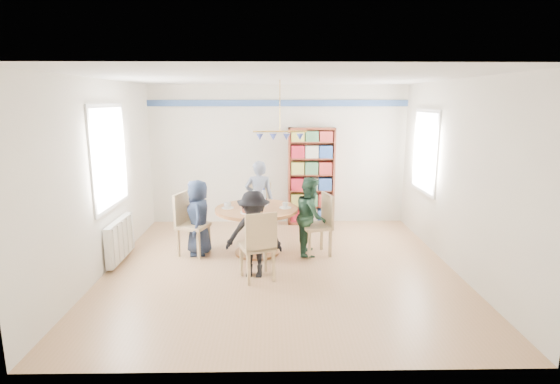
{
  "coord_description": "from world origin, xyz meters",
  "views": [
    {
      "loc": [
        -0.11,
        -6.03,
        2.41
      ],
      "look_at": [
        0.0,
        0.4,
        1.05
      ],
      "focal_mm": 28.0,
      "sensor_mm": 36.0,
      "label": 1
    }
  ],
  "objects_px": {
    "radiator": "(120,239)",
    "chair_left": "(188,221)",
    "dining_table": "(257,220)",
    "chair_far": "(259,206)",
    "chair_right": "(321,221)",
    "chair_near": "(259,243)",
    "person_near": "(254,234)",
    "bookshelf": "(311,177)",
    "person_left": "(198,217)",
    "person_right": "(311,216)",
    "person_far": "(259,199)"
  },
  "relations": [
    {
      "from": "person_far",
      "to": "dining_table",
      "type": "bearing_deg",
      "value": 91.39
    },
    {
      "from": "bookshelf",
      "to": "chair_far",
      "type": "bearing_deg",
      "value": -146.76
    },
    {
      "from": "radiator",
      "to": "chair_left",
      "type": "bearing_deg",
      "value": 18.62
    },
    {
      "from": "person_left",
      "to": "bookshelf",
      "type": "xyz_separation_m",
      "value": [
        1.92,
        1.72,
        0.33
      ]
    },
    {
      "from": "radiator",
      "to": "person_right",
      "type": "xyz_separation_m",
      "value": [
        2.91,
        0.3,
        0.27
      ]
    },
    {
      "from": "dining_table",
      "to": "person_left",
      "type": "relative_size",
      "value": 1.09
    },
    {
      "from": "person_left",
      "to": "person_far",
      "type": "relative_size",
      "value": 0.87
    },
    {
      "from": "person_left",
      "to": "person_near",
      "type": "height_order",
      "value": "person_near"
    },
    {
      "from": "person_right",
      "to": "person_far",
      "type": "height_order",
      "value": "person_far"
    },
    {
      "from": "chair_near",
      "to": "person_near",
      "type": "bearing_deg",
      "value": 113.66
    },
    {
      "from": "chair_left",
      "to": "chair_right",
      "type": "relative_size",
      "value": 1.02
    },
    {
      "from": "chair_near",
      "to": "person_far",
      "type": "height_order",
      "value": "person_far"
    },
    {
      "from": "chair_far",
      "to": "chair_near",
      "type": "relative_size",
      "value": 0.97
    },
    {
      "from": "person_right",
      "to": "person_near",
      "type": "height_order",
      "value": "person_right"
    },
    {
      "from": "dining_table",
      "to": "person_right",
      "type": "bearing_deg",
      "value": -0.6
    },
    {
      "from": "chair_far",
      "to": "dining_table",
      "type": "bearing_deg",
      "value": -90.52
    },
    {
      "from": "chair_left",
      "to": "bookshelf",
      "type": "bearing_deg",
      "value": 39.38
    },
    {
      "from": "chair_left",
      "to": "person_far",
      "type": "bearing_deg",
      "value": 39.3
    },
    {
      "from": "radiator",
      "to": "dining_table",
      "type": "xyz_separation_m",
      "value": [
        2.05,
        0.31,
        0.21
      ]
    },
    {
      "from": "chair_right",
      "to": "person_near",
      "type": "xyz_separation_m",
      "value": [
        -1.02,
        -0.88,
        0.07
      ]
    },
    {
      "from": "person_left",
      "to": "person_near",
      "type": "xyz_separation_m",
      "value": [
        0.91,
        -0.92,
        0.01
      ]
    },
    {
      "from": "dining_table",
      "to": "chair_far",
      "type": "xyz_separation_m",
      "value": [
        0.01,
        1.07,
        -0.04
      ]
    },
    {
      "from": "chair_left",
      "to": "person_near",
      "type": "relative_size",
      "value": 0.82
    },
    {
      "from": "chair_near",
      "to": "person_left",
      "type": "height_order",
      "value": "person_left"
    },
    {
      "from": "chair_right",
      "to": "chair_far",
      "type": "xyz_separation_m",
      "value": [
        -1.0,
        1.1,
        -0.02
      ]
    },
    {
      "from": "dining_table",
      "to": "person_near",
      "type": "distance_m",
      "value": 0.91
    },
    {
      "from": "chair_right",
      "to": "chair_near",
      "type": "relative_size",
      "value": 1.0
    },
    {
      "from": "chair_right",
      "to": "chair_near",
      "type": "xyz_separation_m",
      "value": [
        -0.95,
        -1.05,
        0.0
      ]
    },
    {
      "from": "person_left",
      "to": "bookshelf",
      "type": "bearing_deg",
      "value": 121.72
    },
    {
      "from": "dining_table",
      "to": "person_right",
      "type": "height_order",
      "value": "person_right"
    },
    {
      "from": "dining_table",
      "to": "chair_far",
      "type": "relative_size",
      "value": 1.38
    },
    {
      "from": "person_near",
      "to": "bookshelf",
      "type": "bearing_deg",
      "value": 76.91
    },
    {
      "from": "radiator",
      "to": "chair_right",
      "type": "bearing_deg",
      "value": 5.26
    },
    {
      "from": "chair_near",
      "to": "bookshelf",
      "type": "distance_m",
      "value": 2.98
    },
    {
      "from": "chair_far",
      "to": "person_near",
      "type": "height_order",
      "value": "person_near"
    },
    {
      "from": "person_near",
      "to": "bookshelf",
      "type": "height_order",
      "value": "bookshelf"
    },
    {
      "from": "chair_left",
      "to": "chair_right",
      "type": "bearing_deg",
      "value": -1.25
    },
    {
      "from": "chair_left",
      "to": "chair_far",
      "type": "relative_size",
      "value": 1.05
    },
    {
      "from": "radiator",
      "to": "person_far",
      "type": "xyz_separation_m",
      "value": [
        2.07,
        1.22,
        0.34
      ]
    },
    {
      "from": "chair_left",
      "to": "dining_table",
      "type": "bearing_deg",
      "value": -0.81
    },
    {
      "from": "chair_right",
      "to": "person_far",
      "type": "relative_size",
      "value": 0.7
    },
    {
      "from": "chair_far",
      "to": "person_near",
      "type": "bearing_deg",
      "value": -90.47
    },
    {
      "from": "dining_table",
      "to": "chair_far",
      "type": "distance_m",
      "value": 1.07
    },
    {
      "from": "dining_table",
      "to": "person_far",
      "type": "distance_m",
      "value": 0.92
    },
    {
      "from": "dining_table",
      "to": "person_left",
      "type": "height_order",
      "value": "person_left"
    },
    {
      "from": "person_right",
      "to": "person_far",
      "type": "xyz_separation_m",
      "value": [
        -0.84,
        0.92,
        0.07
      ]
    },
    {
      "from": "person_left",
      "to": "chair_left",
      "type": "bearing_deg",
      "value": -101.27
    },
    {
      "from": "person_far",
      "to": "person_right",
      "type": "bearing_deg",
      "value": 134.74
    },
    {
      "from": "person_near",
      "to": "chair_far",
      "type": "bearing_deg",
      "value": 97.48
    },
    {
      "from": "dining_table",
      "to": "chair_right",
      "type": "xyz_separation_m",
      "value": [
        1.01,
        -0.03,
        -0.02
      ]
    }
  ]
}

